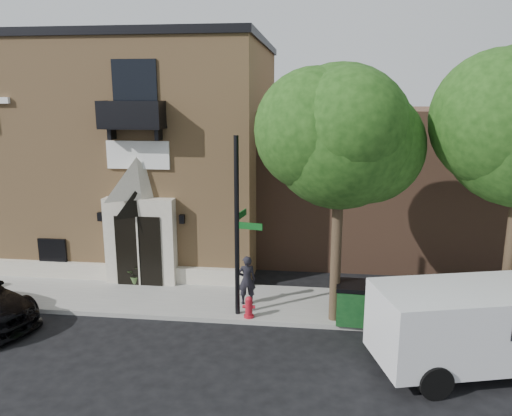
{
  "coord_description": "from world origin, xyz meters",
  "views": [
    {
      "loc": [
        5.33,
        -14.19,
        7.02
      ],
      "look_at": [
        3.36,
        2.0,
        3.29
      ],
      "focal_mm": 35.0,
      "sensor_mm": 36.0,
      "label": 1
    }
  ],
  "objects": [
    {
      "name": "cargo_van",
      "position": [
        9.88,
        -1.74,
        1.26
      ],
      "size": [
        5.91,
        3.55,
        2.26
      ],
      "rotation": [
        0.0,
        0.0,
        0.26
      ],
      "color": "silver",
      "rests_on": "ground"
    },
    {
      "name": "neighbour_building",
      "position": [
        12.0,
        9.0,
        3.2
      ],
      "size": [
        18.0,
        8.0,
        6.4
      ],
      "primitive_type": "cube",
      "color": "brown",
      "rests_on": "ground"
    },
    {
      "name": "pedestrian_near",
      "position": [
        3.14,
        1.3,
        0.98
      ],
      "size": [
        0.69,
        0.55,
        1.66
      ],
      "primitive_type": "imported",
      "rotation": [
        0.0,
        0.0,
        3.42
      ],
      "color": "black",
      "rests_on": "sidewalk"
    },
    {
      "name": "dumpster",
      "position": [
        6.98,
        0.37,
        0.77
      ],
      "size": [
        1.91,
        1.15,
        1.21
      ],
      "rotation": [
        0.0,
        0.0,
        -0.05
      ],
      "color": "#0F3917",
      "rests_on": "sidewalk"
    },
    {
      "name": "street_tree_left",
      "position": [
        6.03,
        0.35,
        5.87
      ],
      "size": [
        4.97,
        4.38,
        7.77
      ],
      "color": "#38281C",
      "rests_on": "sidewalk"
    },
    {
      "name": "planter",
      "position": [
        -1.19,
        2.59,
        0.49
      ],
      "size": [
        0.75,
        0.7,
        0.69
      ],
      "primitive_type": "imported",
      "rotation": [
        0.0,
        0.0,
        0.32
      ],
      "color": "#436030",
      "rests_on": "sidewalk"
    },
    {
      "name": "fire_hydrant",
      "position": [
        3.35,
        0.24,
        0.49
      ],
      "size": [
        0.4,
        0.32,
        0.7
      ],
      "color": "#A61523",
      "rests_on": "sidewalk"
    },
    {
      "name": "ground",
      "position": [
        0.0,
        0.0,
        0.0
      ],
      "size": [
        120.0,
        120.0,
        0.0
      ],
      "primitive_type": "plane",
      "color": "black",
      "rests_on": "ground"
    },
    {
      "name": "pedestrian_far",
      "position": [
        9.97,
        0.92,
        0.91
      ],
      "size": [
        0.76,
        0.87,
        1.52
      ],
      "primitive_type": "imported",
      "rotation": [
        0.0,
        0.0,
        1.86
      ],
      "color": "#312622",
      "rests_on": "sidewalk"
    },
    {
      "name": "street_sign",
      "position": [
        2.97,
        0.49,
        3.01
      ],
      "size": [
        0.89,
        1.0,
        5.68
      ],
      "rotation": [
        0.0,
        0.0,
        -0.21
      ],
      "color": "black",
      "rests_on": "sidewalk"
    },
    {
      "name": "sidewalk",
      "position": [
        1.0,
        1.5,
        0.07
      ],
      "size": [
        42.0,
        3.0,
        0.15
      ],
      "primitive_type": "cube",
      "color": "gray",
      "rests_on": "ground"
    },
    {
      "name": "church",
      "position": [
        -2.99,
        7.95,
        4.63
      ],
      "size": [
        12.2,
        11.01,
        9.3
      ],
      "color": "tan",
      "rests_on": "ground"
    }
  ]
}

